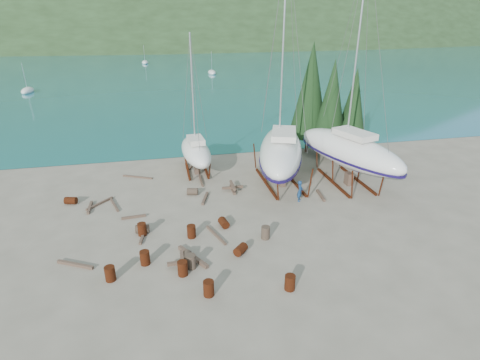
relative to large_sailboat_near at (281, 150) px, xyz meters
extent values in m
plane|color=#6C6455|center=(-5.46, -6.37, -3.08)|extent=(600.00, 600.00, 0.00)
plane|color=#165D72|center=(-5.46, 308.63, -3.08)|extent=(700.00, 700.00, 0.00)
ellipsoid|color=#223319|center=(-5.46, 313.63, -3.08)|extent=(800.00, 360.00, 110.00)
cube|color=beige|center=(-65.46, 183.63, -1.08)|extent=(6.00, 5.00, 4.00)
cube|color=#A54C2D|center=(-65.46, 183.63, 1.72)|extent=(6.60, 5.60, 1.60)
cube|color=beige|center=(-25.46, 183.63, -1.08)|extent=(6.00, 5.00, 4.00)
cube|color=#A54C2D|center=(-25.46, 183.63, 1.72)|extent=(6.60, 5.60, 1.60)
cube|color=beige|center=(24.54, 183.63, -1.08)|extent=(6.00, 5.00, 4.00)
cube|color=#A54C2D|center=(24.54, 183.63, 1.72)|extent=(6.60, 5.60, 1.60)
cylinder|color=black|center=(7.04, 5.63, -2.28)|extent=(0.36, 0.36, 1.60)
cone|color=black|center=(7.04, 5.63, 2.72)|extent=(3.60, 3.60, 8.40)
cylinder|color=black|center=(8.54, 3.63, -2.40)|extent=(0.36, 0.36, 1.36)
cone|color=black|center=(8.54, 3.63, 1.85)|extent=(3.06, 3.06, 7.14)
cylinder|color=black|center=(5.54, 7.63, -2.16)|extent=(0.36, 0.36, 1.84)
cone|color=black|center=(5.54, 7.63, 3.59)|extent=(4.14, 4.14, 9.66)
cylinder|color=black|center=(10.04, 6.63, -2.36)|extent=(0.36, 0.36, 1.44)
cone|color=black|center=(10.04, 6.63, 2.14)|extent=(3.24, 3.24, 7.56)
ellipsoid|color=silver|center=(-35.46, 53.63, -2.70)|extent=(2.00, 5.00, 1.40)
cylinder|color=silver|center=(-35.46, 53.63, 0.15)|extent=(0.08, 0.08, 5.00)
ellipsoid|color=silver|center=(4.54, 73.63, -2.70)|extent=(2.00, 5.00, 1.40)
cylinder|color=silver|center=(4.54, 73.63, 0.15)|extent=(0.08, 0.08, 5.00)
ellipsoid|color=silver|center=(-13.46, 103.63, -2.70)|extent=(2.00, 5.00, 1.40)
cylinder|color=silver|center=(-13.46, 103.63, 0.15)|extent=(0.08, 0.08, 5.00)
ellipsoid|color=silver|center=(0.00, 0.02, -0.04)|extent=(7.38, 12.65, 2.84)
cube|color=#150C3D|center=(0.00, -0.59, -1.01)|extent=(0.96, 2.15, 1.00)
cube|color=silver|center=(0.00, -0.59, 1.63)|extent=(3.05, 4.09, 0.50)
cylinder|color=silver|center=(0.00, 0.63, 8.77)|extent=(0.14, 0.14, 14.59)
cube|color=#54230E|center=(-1.24, 0.02, -2.98)|extent=(0.18, 6.69, 0.20)
cube|color=#54230E|center=(1.24, 0.02, -2.98)|extent=(0.18, 6.69, 0.20)
cube|color=brown|center=(0.00, -0.59, -2.52)|extent=(0.50, 0.80, 1.12)
ellipsoid|color=silver|center=(5.83, -1.04, -0.09)|extent=(6.82, 12.25, 2.78)
cube|color=#150C3D|center=(5.83, -1.63, -1.03)|extent=(0.88, 2.09, 1.00)
cube|color=silver|center=(5.83, -1.63, 1.55)|extent=(2.86, 3.93, 0.50)
cylinder|color=silver|center=(5.83, -0.46, 8.46)|extent=(0.14, 0.14, 14.11)
cube|color=#54230E|center=(4.63, -1.04, -2.98)|extent=(0.18, 6.47, 0.20)
cube|color=#54230E|center=(7.03, -1.04, -2.98)|extent=(0.18, 6.47, 0.20)
cube|color=brown|center=(5.83, -1.63, -2.53)|extent=(0.50, 0.80, 1.10)
ellipsoid|color=silver|center=(-6.93, 4.30, -1.08)|extent=(3.07, 7.97, 2.01)
cube|color=#150C3D|center=(-6.93, 3.91, -1.63)|extent=(0.36, 1.42, 1.00)
cube|color=silver|center=(-6.93, 3.91, 0.18)|extent=(1.53, 2.44, 0.50)
cylinder|color=silver|center=(-6.93, 4.69, 4.71)|extent=(0.14, 0.14, 9.36)
cube|color=#54230E|center=(-7.79, 4.30, -2.98)|extent=(0.18, 4.29, 0.20)
cube|color=#54230E|center=(-6.07, 4.30, -2.98)|extent=(0.18, 4.29, 0.20)
cube|color=brown|center=(-6.93, 3.91, -2.83)|extent=(0.50, 0.80, 0.50)
imported|color=navy|center=(0.47, -3.78, -2.22)|extent=(0.70, 0.76, 1.73)
cylinder|color=#54230E|center=(-13.38, -11.00, -2.64)|extent=(0.58, 0.58, 0.88)
cylinder|color=#2D2823|center=(-9.10, -10.16, -2.79)|extent=(0.76, 0.99, 0.58)
cylinder|color=#54230E|center=(-17.39, -0.49, -2.79)|extent=(1.00, 0.78, 0.58)
cylinder|color=#54230E|center=(-8.18, -13.40, -2.64)|extent=(0.58, 0.58, 0.88)
cylinder|color=#2D2823|center=(-3.73, -8.63, -2.64)|extent=(0.58, 0.58, 0.88)
cylinder|color=#54230E|center=(-6.18, -6.51, -2.79)|extent=(0.73, 0.97, 0.58)
cylinder|color=#54230E|center=(-3.85, -13.84, -2.64)|extent=(0.58, 0.58, 0.88)
cylinder|color=#54230E|center=(-11.75, -6.47, -2.64)|extent=(0.58, 0.58, 0.88)
cylinder|color=#2D2823|center=(-7.83, -0.82, -2.79)|extent=(0.99, 0.78, 0.58)
cylinder|color=#54230E|center=(-9.39, -11.38, -2.64)|extent=(0.58, 0.58, 0.88)
cylinder|color=#54230E|center=(-5.73, -10.00, -2.79)|extent=(1.03, 1.04, 0.58)
cylinder|color=#54230E|center=(-11.51, -9.88, -2.64)|extent=(0.58, 0.58, 0.88)
cylinder|color=#54230E|center=(-8.53, -7.45, -2.64)|extent=(0.58, 0.58, 0.88)
cylinder|color=#2D2823|center=(-11.76, -6.15, -2.79)|extent=(0.95, 0.68, 0.58)
cylinder|color=#2D2823|center=(-8.87, -10.82, -2.64)|extent=(0.58, 0.58, 0.88)
cube|color=brown|center=(-12.45, 3.90, -3.01)|extent=(2.72, 1.42, 0.14)
cube|color=brown|center=(2.48, -3.38, -2.99)|extent=(0.42, 2.03, 0.19)
cube|color=brown|center=(-15.83, -1.65, -2.99)|extent=(0.20, 2.02, 0.19)
cube|color=brown|center=(-6.91, -7.64, -3.01)|extent=(1.00, 2.56, 0.15)
cube|color=brown|center=(-12.45, -3.90, -3.00)|extent=(1.76, 0.33, 0.17)
cube|color=brown|center=(-5.96, 6.61, -2.99)|extent=(0.94, 1.99, 0.19)
cube|color=brown|center=(-6.94, -1.93, -2.99)|extent=(0.82, 2.10, 0.19)
cube|color=brown|center=(-7.11, 5.99, -3.01)|extent=(1.22, 2.44, 0.15)
cube|color=brown|center=(-6.83, 1.81, -3.00)|extent=(0.17, 2.46, 0.16)
cube|color=brown|center=(-11.73, -6.67, -3.00)|extent=(0.49, 2.13, 0.17)
cube|color=brown|center=(-15.58, -9.19, -2.99)|extent=(2.24, 1.31, 0.18)
cube|color=brown|center=(-14.04, -1.50, -3.01)|extent=(0.91, 2.42, 0.15)
cube|color=brown|center=(-8.69, -9.89, -2.97)|extent=(1.65, 2.57, 0.23)
cube|color=brown|center=(-15.18, -1.08, -3.00)|extent=(1.86, 2.00, 0.16)
cube|color=brown|center=(-9.35, -10.62, -2.98)|extent=(0.20, 1.80, 0.20)
cube|color=brown|center=(-9.35, -10.62, -2.78)|extent=(1.80, 0.20, 0.20)
cube|color=brown|center=(-9.35, -10.62, -2.58)|extent=(0.20, 1.80, 0.20)
cube|color=brown|center=(-4.42, -0.74, -2.98)|extent=(0.20, 1.80, 0.20)
cube|color=brown|center=(-4.42, -0.74, -2.78)|extent=(1.80, 0.20, 0.20)
cube|color=brown|center=(-4.42, -0.74, -2.58)|extent=(0.20, 1.80, 0.20)
camera|label=1|loc=(-9.90, -29.18, 10.34)|focal=28.00mm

